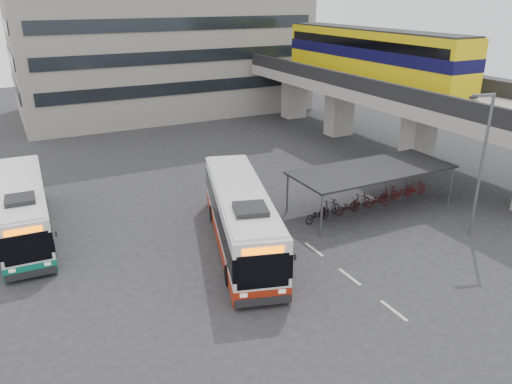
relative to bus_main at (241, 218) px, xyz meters
name	(u,v)px	position (x,y,z in m)	size (l,w,h in m)	color
ground	(272,260)	(0.64, -2.13, -1.59)	(120.00, 120.00, 0.00)	#28282B
viaduct	(377,74)	(17.64, 11.09, 4.64)	(8.00, 32.00, 9.68)	gray
bike_shelter	(370,188)	(9.11, 0.87, -0.29)	(10.00, 4.00, 2.54)	#595B60
road_markings	(350,277)	(3.14, -5.13, -1.58)	(0.15, 7.60, 0.01)	beige
bus_main	(241,218)	(0.00, 0.00, 0.00)	(5.72, 11.82, 3.43)	white
bus_teal	(24,209)	(-9.82, 6.57, -0.13)	(2.75, 10.76, 3.15)	white
pedestrian	(248,245)	(-0.34, -1.53, -0.78)	(0.59, 0.39, 1.62)	black
lamp_post	(481,158)	(11.57, -4.54, 2.82)	(1.33, 0.52, 7.73)	#595B60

